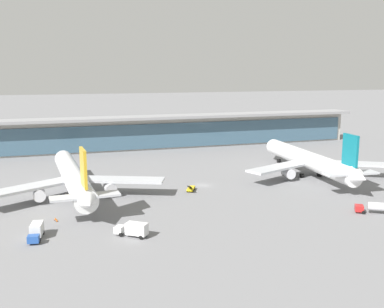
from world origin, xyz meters
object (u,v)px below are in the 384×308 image
at_px(airliner_centre_stand, 309,160).
at_px(service_truck_near_nose_yellow, 191,188).
at_px(service_truck_under_wing_blue, 36,231).
at_px(service_truck_mid_apron_white, 133,229).
at_px(safety_cone_bravo, 57,220).
at_px(safety_cone_alpha, 55,219).
at_px(service_truck_at_far_stand_red, 375,207).
at_px(airliner_left_stand, 73,177).

xyz_separation_m(airliner_centre_stand, service_truck_near_nose_yellow, (-43.90, -6.20, -4.69)).
xyz_separation_m(service_truck_under_wing_blue, service_truck_mid_apron_white, (19.85, -5.13, 0.00)).
height_order(service_truck_under_wing_blue, safety_cone_bravo, service_truck_under_wing_blue).
height_order(airliner_centre_stand, safety_cone_alpha, airliner_centre_stand).
bearing_deg(service_truck_at_far_stand_red, airliner_centre_stand, 80.74).
xyz_separation_m(service_truck_near_nose_yellow, service_truck_under_wing_blue, (-42.85, -26.40, 0.88)).
bearing_deg(service_truck_under_wing_blue, airliner_left_stand, 73.22).
bearing_deg(airliner_left_stand, airliner_centre_stand, 0.78).
relative_size(airliner_left_stand, airliner_centre_stand, 1.00).
xyz_separation_m(airliner_centre_stand, safety_cone_bravo, (-82.40, -22.46, -5.18)).
bearing_deg(service_truck_mid_apron_white, airliner_left_stand, 105.74).
bearing_deg(airliner_centre_stand, safety_cone_bravo, -164.75).
distance_m(airliner_centre_stand, service_truck_under_wing_blue, 92.75).
height_order(airliner_centre_stand, service_truck_near_nose_yellow, airliner_centre_stand).
distance_m(airliner_centre_stand, safety_cone_bravo, 85.56).
distance_m(airliner_left_stand, service_truck_under_wing_blue, 33.17).
relative_size(service_truck_near_nose_yellow, service_truck_at_far_stand_red, 0.78).
xyz_separation_m(service_truck_mid_apron_white, safety_cone_alpha, (-15.83, 16.37, -1.37)).
bearing_deg(airliner_centre_stand, service_truck_under_wing_blue, -159.40).
bearing_deg(service_truck_under_wing_blue, safety_cone_alpha, 70.34).
height_order(airliner_left_stand, airliner_centre_stand, same).
xyz_separation_m(airliner_left_stand, service_truck_mid_apron_white, (10.34, -36.67, -3.80)).
relative_size(airliner_centre_stand, service_truck_mid_apron_white, 9.11).
height_order(airliner_left_stand, service_truck_near_nose_yellow, airliner_left_stand).
xyz_separation_m(airliner_left_stand, service_truck_near_nose_yellow, (33.33, -5.14, -4.69)).
xyz_separation_m(airliner_left_stand, airliner_centre_stand, (77.23, 1.06, 0.00)).
height_order(service_truck_near_nose_yellow, service_truck_at_far_stand_red, service_truck_at_far_stand_red).
distance_m(airliner_centre_stand, safety_cone_alpha, 85.60).
height_order(safety_cone_alpha, safety_cone_bravo, same).
xyz_separation_m(service_truck_mid_apron_white, safety_cone_bravo, (-15.51, 15.27, -1.37)).
height_order(airliner_centre_stand, service_truck_at_far_stand_red, airliner_centre_stand).
bearing_deg(safety_cone_bravo, service_truck_near_nose_yellow, 22.90).
xyz_separation_m(airliner_centre_stand, service_truck_mid_apron_white, (-66.89, -37.73, -3.80)).
bearing_deg(service_truck_near_nose_yellow, safety_cone_alpha, -158.68).
distance_m(service_truck_near_nose_yellow, service_truck_at_far_stand_red, 50.78).
bearing_deg(service_truck_near_nose_yellow, safety_cone_bravo, -157.10).
distance_m(airliner_centre_stand, service_truck_mid_apron_white, 76.89).
bearing_deg(airliner_centre_stand, service_truck_near_nose_yellow, -171.96).
xyz_separation_m(service_truck_near_nose_yellow, service_truck_at_far_stand_red, (37.26, -34.49, 0.90)).
bearing_deg(safety_cone_alpha, service_truck_near_nose_yellow, 21.32).
height_order(service_truck_near_nose_yellow, safety_cone_bravo, service_truck_near_nose_yellow).
height_order(airliner_left_stand, service_truck_at_far_stand_red, airliner_left_stand).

